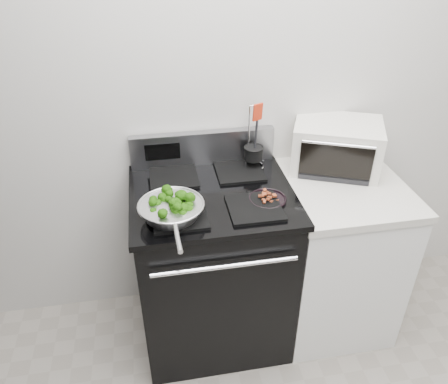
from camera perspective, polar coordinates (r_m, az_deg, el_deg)
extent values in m
cube|color=beige|center=(2.28, 4.57, 13.74)|extent=(4.00, 0.02, 2.70)
cube|color=black|center=(2.40, -1.41, -9.98)|extent=(0.76, 0.66, 0.92)
cube|color=black|center=(2.11, -1.58, -0.44)|extent=(0.79, 0.69, 0.03)
cube|color=#99999E|center=(2.32, -2.79, 5.79)|extent=(0.76, 0.05, 0.18)
cube|color=black|center=(1.94, -5.78, -3.07)|extent=(0.24, 0.24, 0.01)
cube|color=black|center=(1.99, 4.02, -2.06)|extent=(0.24, 0.24, 0.01)
cube|color=black|center=(2.23, -6.59, 1.96)|extent=(0.24, 0.24, 0.01)
cube|color=black|center=(2.27, 2.00, 2.75)|extent=(0.24, 0.24, 0.01)
cube|color=white|center=(2.58, 13.96, -8.20)|extent=(0.60, 0.66, 0.88)
cube|color=beige|center=(2.31, 15.45, 0.49)|extent=(0.62, 0.68, 0.04)
torus|color=silver|center=(1.90, -6.94, -1.63)|extent=(0.29, 0.29, 0.01)
cylinder|color=silver|center=(1.72, -6.08, -5.97)|extent=(0.03, 0.18, 0.02)
cylinder|color=black|center=(2.05, 5.69, -0.99)|extent=(0.18, 0.18, 0.01)
cylinder|color=black|center=(2.28, 3.88, 5.06)|extent=(0.10, 0.10, 0.07)
cylinder|color=black|center=(2.25, 3.96, 6.92)|extent=(0.02, 0.02, 0.21)
cube|color=red|center=(2.19, 4.11, 10.45)|extent=(0.05, 0.03, 0.09)
cube|color=silver|center=(2.40, 14.44, 5.92)|extent=(0.54, 0.48, 0.26)
cube|color=black|center=(2.27, 16.05, 3.75)|extent=(0.33, 0.15, 0.18)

